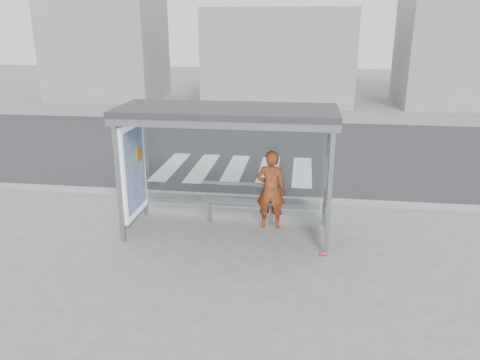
{
  "coord_description": "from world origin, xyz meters",
  "views": [
    {
      "loc": [
        1.47,
        -8.82,
        4.11
      ],
      "look_at": [
        0.23,
        0.2,
        1.1
      ],
      "focal_mm": 35.0,
      "sensor_mm": 36.0,
      "label": 1
    }
  ],
  "objects_px": {
    "bus_shelter": "(209,139)",
    "soda_can": "(323,254)",
    "person": "(271,189)",
    "bench": "(241,201)"
  },
  "relations": [
    {
      "from": "person",
      "to": "bench",
      "type": "relative_size",
      "value": 0.98
    },
    {
      "from": "person",
      "to": "soda_can",
      "type": "xyz_separation_m",
      "value": [
        1.09,
        -1.2,
        -0.81
      ]
    },
    {
      "from": "bench",
      "to": "soda_can",
      "type": "height_order",
      "value": "bench"
    },
    {
      "from": "person",
      "to": "soda_can",
      "type": "distance_m",
      "value": 1.81
    },
    {
      "from": "bus_shelter",
      "to": "soda_can",
      "type": "distance_m",
      "value": 3.14
    },
    {
      "from": "person",
      "to": "soda_can",
      "type": "height_order",
      "value": "person"
    },
    {
      "from": "person",
      "to": "bench",
      "type": "distance_m",
      "value": 0.72
    },
    {
      "from": "person",
      "to": "bench",
      "type": "height_order",
      "value": "person"
    },
    {
      "from": "person",
      "to": "bench",
      "type": "bearing_deg",
      "value": -7.66
    },
    {
      "from": "bus_shelter",
      "to": "bench",
      "type": "distance_m",
      "value": 1.63
    }
  ]
}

